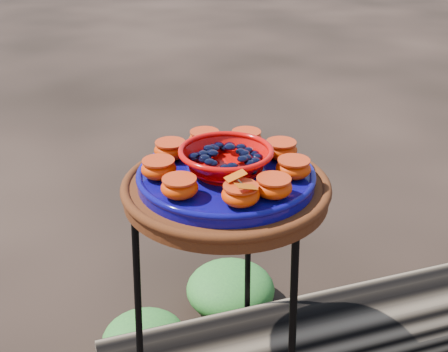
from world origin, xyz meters
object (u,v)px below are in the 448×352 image
(driftwood_log, at_px, (368,332))
(red_bowl, at_px, (226,161))
(plant_stand, at_px, (226,325))
(cobalt_plate, at_px, (226,177))
(terracotta_saucer, at_px, (226,190))

(driftwood_log, bearing_deg, red_bowl, -136.78)
(plant_stand, height_order, cobalt_plate, cobalt_plate)
(terracotta_saucer, relative_size, driftwood_log, 0.28)
(plant_stand, xyz_separation_m, driftwood_log, (0.34, 0.32, -0.21))
(terracotta_saucer, xyz_separation_m, red_bowl, (0.00, 0.00, 0.07))
(cobalt_plate, height_order, driftwood_log, cobalt_plate)
(terracotta_saucer, xyz_separation_m, cobalt_plate, (0.00, 0.00, 0.03))
(cobalt_plate, bearing_deg, red_bowl, 0.00)
(terracotta_saucer, distance_m, driftwood_log, 0.74)
(plant_stand, bearing_deg, cobalt_plate, 0.00)
(driftwood_log, bearing_deg, terracotta_saucer, -136.78)
(red_bowl, bearing_deg, driftwood_log, 43.22)
(driftwood_log, bearing_deg, plant_stand, -136.78)
(terracotta_saucer, height_order, driftwood_log, terracotta_saucer)
(terracotta_saucer, height_order, cobalt_plate, cobalt_plate)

